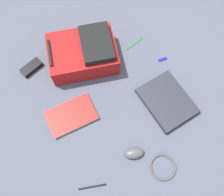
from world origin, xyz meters
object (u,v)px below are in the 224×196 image
laptop (167,101)px  backpack (84,53)px  usb_stick (163,59)px  pen_black (135,43)px  book_red (71,116)px  pen_blue (92,187)px  cable_coil (163,167)px  power_brick (32,68)px  computer_mouse (134,153)px

laptop → backpack: bearing=31.5°
usb_stick → pen_black: bearing=27.8°
book_red → pen_blue: book_red is taller
backpack → cable_coil: 0.79m
cable_coil → power_brick: bearing=24.0°
backpack → book_red: bearing=142.0°
book_red → power_brick: (0.40, 0.09, 0.00)m
laptop → pen_blue: size_ratio=2.24×
laptop → power_brick: bearing=46.7°
backpack → computer_mouse: 0.66m
backpack → pen_black: backpack is taller
computer_mouse → cable_coil: bearing=-124.8°
laptop → cable_coil: 0.38m
power_brick → pen_black: 0.67m
backpack → laptop: backpack is taller
power_brick → usb_stick: bearing=-113.7°
power_brick → pen_black: bearing=-102.5°
laptop → book_red: 0.56m
book_red → usb_stick: book_red is taller
pen_blue → usb_stick: (0.47, -0.73, -0.00)m
pen_blue → usb_stick: 0.87m
book_red → laptop: bearing=-109.2°
backpack → book_red: backpack is taller
power_brick → laptop: bearing=-133.3°
usb_stick → cable_coil: bearing=147.5°
backpack → pen_blue: backpack is taller
power_brick → pen_blue: size_ratio=0.92×
pen_black → cable_coil: bearing=160.9°
laptop → book_red: laptop is taller
computer_mouse → pen_blue: 0.28m
laptop → pen_blue: laptop is taller
usb_stick → backpack: bearing=61.8°
pen_blue → cable_coil: bearing=-103.4°
laptop → cable_coil: laptop is taller
pen_black → pen_blue: size_ratio=0.97×
cable_coil → pen_black: cable_coil is taller
backpack → cable_coil: (-0.79, -0.08, -0.07)m
book_red → cable_coil: size_ratio=1.96×
computer_mouse → cable_coil: 0.17m
cable_coil → power_brick: size_ratio=1.06×
book_red → usb_stick: bearing=-84.2°
computer_mouse → usb_stick: computer_mouse is taller
backpack → pen_blue: (-0.70, 0.30, -0.07)m
pen_black → usb_stick: bearing=-152.2°
computer_mouse → usb_stick: bearing=-28.6°
laptop → usb_stick: 0.29m
computer_mouse → pen_black: computer_mouse is taller
computer_mouse → pen_blue: computer_mouse is taller
laptop → power_brick: size_ratio=2.44×
book_red → cable_coil: 0.58m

